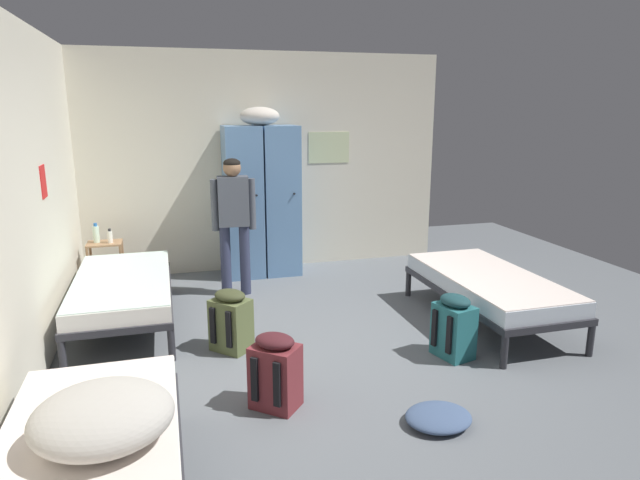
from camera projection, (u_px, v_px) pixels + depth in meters
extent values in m
plane|color=slate|center=(329.00, 355.00, 4.75)|extent=(8.95, 8.95, 0.00)
cube|color=beige|center=(266.00, 163.00, 7.07)|extent=(4.65, 0.06, 2.74)
cube|color=beige|center=(12.00, 212.00, 3.82)|extent=(0.06, 5.60, 2.74)
cube|color=beige|center=(329.00, 148.00, 7.22)|extent=(0.55, 0.01, 0.40)
cube|color=red|center=(43.00, 182.00, 4.73)|extent=(0.01, 0.20, 0.28)
cube|color=#5B84B2|center=(243.00, 202.00, 6.80)|extent=(0.44, 0.52, 1.85)
cylinder|color=black|center=(256.00, 195.00, 6.54)|extent=(0.02, 0.03, 0.02)
cube|color=#5B84B2|center=(280.00, 201.00, 6.92)|extent=(0.44, 0.52, 1.85)
cylinder|color=black|center=(294.00, 194.00, 6.67)|extent=(0.02, 0.03, 0.02)
ellipsoid|color=beige|center=(260.00, 116.00, 6.61)|extent=(0.48, 0.36, 0.22)
cylinder|color=#99704C|center=(89.00, 272.00, 6.18)|extent=(0.03, 0.03, 0.55)
cylinder|color=#99704C|center=(122.00, 269.00, 6.28)|extent=(0.03, 0.03, 0.55)
cylinder|color=#99704C|center=(92.00, 265.00, 6.44)|extent=(0.03, 0.03, 0.55)
cylinder|color=#99704C|center=(123.00, 263.00, 6.53)|extent=(0.03, 0.03, 0.55)
cube|color=#99704C|center=(107.00, 274.00, 6.38)|extent=(0.38, 0.30, 0.02)
cube|color=#99704C|center=(104.00, 243.00, 6.29)|extent=(0.38, 0.30, 0.02)
cylinder|color=#28282D|center=(38.00, 421.00, 3.50)|extent=(0.06, 0.06, 0.28)
cylinder|color=#28282D|center=(175.00, 403.00, 3.72)|extent=(0.06, 0.06, 0.28)
cube|color=#28282D|center=(89.00, 478.00, 2.71)|extent=(0.90, 1.90, 0.06)
cube|color=silver|center=(87.00, 460.00, 2.69)|extent=(0.87, 1.84, 0.14)
cube|color=silver|center=(86.00, 446.00, 2.67)|extent=(0.86, 1.82, 0.01)
cylinder|color=#28282D|center=(62.00, 357.00, 4.39)|extent=(0.06, 0.06, 0.28)
cylinder|color=#28282D|center=(172.00, 345.00, 4.62)|extent=(0.06, 0.06, 0.28)
cylinder|color=#28282D|center=(89.00, 286.00, 6.11)|extent=(0.06, 0.06, 0.28)
cylinder|color=#28282D|center=(168.00, 280.00, 6.34)|extent=(0.06, 0.06, 0.28)
cube|color=#28282D|center=(123.00, 295.00, 5.32)|extent=(0.90, 1.90, 0.06)
cube|color=silver|center=(122.00, 285.00, 5.30)|extent=(0.87, 1.84, 0.14)
cube|color=silver|center=(122.00, 278.00, 5.28)|extent=(0.86, 1.82, 0.01)
cylinder|color=#28282D|center=(475.00, 278.00, 6.42)|extent=(0.06, 0.06, 0.28)
cylinder|color=#28282D|center=(408.00, 284.00, 6.20)|extent=(0.06, 0.06, 0.28)
cylinder|color=#28282D|center=(590.00, 340.00, 4.70)|extent=(0.06, 0.06, 0.28)
cylinder|color=#28282D|center=(504.00, 352.00, 4.48)|extent=(0.06, 0.06, 0.28)
cube|color=#28282D|center=(488.00, 292.00, 5.41)|extent=(0.90, 1.90, 0.06)
cube|color=silver|center=(489.00, 282.00, 5.39)|extent=(0.87, 1.84, 0.14)
cube|color=silver|center=(489.00, 275.00, 5.37)|extent=(0.86, 1.82, 0.01)
ellipsoid|color=#B7B2A8|center=(103.00, 417.00, 2.66)|extent=(0.67, 0.62, 0.28)
cylinder|color=#2D334C|center=(245.00, 260.00, 6.22)|extent=(0.12, 0.12, 0.80)
cylinder|color=#2D334C|center=(226.00, 261.00, 6.17)|extent=(0.12, 0.12, 0.80)
cube|color=#474C56|center=(233.00, 201.00, 6.04)|extent=(0.34, 0.22, 0.54)
cylinder|color=#474C56|center=(252.00, 204.00, 6.09)|extent=(0.08, 0.08, 0.56)
cylinder|color=#474C56|center=(214.00, 205.00, 6.01)|extent=(0.08, 0.08, 0.56)
sphere|color=#936B4C|center=(232.00, 168.00, 5.95)|extent=(0.19, 0.19, 0.19)
ellipsoid|color=black|center=(232.00, 163.00, 5.94)|extent=(0.18, 0.18, 0.11)
cylinder|color=silver|center=(96.00, 234.00, 6.26)|extent=(0.07, 0.07, 0.19)
cylinder|color=#2666B2|center=(95.00, 225.00, 6.24)|extent=(0.04, 0.04, 0.04)
cylinder|color=white|center=(110.00, 237.00, 6.25)|extent=(0.06, 0.06, 0.14)
cylinder|color=black|center=(109.00, 230.00, 6.23)|extent=(0.03, 0.03, 0.03)
cube|color=#566038|center=(231.00, 325.00, 4.80)|extent=(0.39, 0.40, 0.46)
ellipsoid|color=#383D23|center=(242.00, 328.00, 4.95)|extent=(0.22, 0.23, 0.20)
ellipsoid|color=#383D23|center=(230.00, 295.00, 4.74)|extent=(0.35, 0.36, 0.10)
cube|color=black|center=(229.00, 330.00, 4.64)|extent=(0.05, 0.05, 0.32)
cube|color=black|center=(213.00, 326.00, 4.73)|extent=(0.05, 0.05, 0.32)
cube|color=maroon|center=(275.00, 377.00, 3.89)|extent=(0.40, 0.39, 0.46)
ellipsoid|color=#42191E|center=(286.00, 378.00, 4.04)|extent=(0.23, 0.22, 0.20)
ellipsoid|color=#42191E|center=(275.00, 341.00, 3.82)|extent=(0.36, 0.35, 0.10)
cube|color=black|center=(277.00, 385.00, 3.73)|extent=(0.05, 0.05, 0.32)
cube|color=black|center=(255.00, 379.00, 3.80)|extent=(0.05, 0.05, 0.32)
cube|color=#23666B|center=(453.00, 331.00, 4.68)|extent=(0.31, 0.37, 0.46)
ellipsoid|color=#193D42|center=(466.00, 336.00, 4.77)|extent=(0.14, 0.25, 0.20)
ellipsoid|color=#193D42|center=(455.00, 301.00, 4.61)|extent=(0.28, 0.33, 0.10)
cube|color=black|center=(449.00, 335.00, 4.53)|extent=(0.04, 0.05, 0.32)
cube|color=black|center=(434.00, 328.00, 4.68)|extent=(0.04, 0.05, 0.32)
ellipsoid|color=#42567A|center=(438.00, 417.00, 3.71)|extent=(0.45, 0.39, 0.10)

